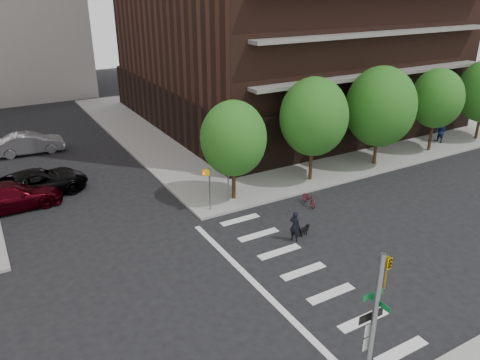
{
  "coord_description": "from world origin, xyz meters",
  "views": [
    {
      "loc": [
        -8.96,
        -14.66,
        12.7
      ],
      "look_at": [
        3.0,
        6.0,
        2.5
      ],
      "focal_mm": 35.0,
      "sensor_mm": 36.0,
      "label": 1
    }
  ],
  "objects_px": {
    "parked_car_black": "(38,183)",
    "pedestrian_far": "(441,132)",
    "dog_walker": "(295,226)",
    "parked_car_maroon": "(10,196)",
    "parked_car_silver": "(30,143)",
    "scooter": "(309,199)",
    "traffic_signal": "(370,355)"
  },
  "relations": [
    {
      "from": "parked_car_black",
      "to": "pedestrian_far",
      "type": "xyz_separation_m",
      "value": [
        30.72,
        -6.09,
        0.26
      ]
    },
    {
      "from": "dog_walker",
      "to": "parked_car_maroon",
      "type": "bearing_deg",
      "value": 25.1
    },
    {
      "from": "dog_walker",
      "to": "pedestrian_far",
      "type": "xyz_separation_m",
      "value": [
        19.95,
        6.78,
        0.25
      ]
    },
    {
      "from": "parked_car_maroon",
      "to": "pedestrian_far",
      "type": "relative_size",
      "value": 3.08
    },
    {
      "from": "parked_car_maroon",
      "to": "parked_car_silver",
      "type": "bearing_deg",
      "value": -15.03
    },
    {
      "from": "scooter",
      "to": "parked_car_maroon",
      "type": "bearing_deg",
      "value": 161.45
    },
    {
      "from": "pedestrian_far",
      "to": "traffic_signal",
      "type": "bearing_deg",
      "value": -54.41
    },
    {
      "from": "pedestrian_far",
      "to": "scooter",
      "type": "bearing_deg",
      "value": -75.92
    },
    {
      "from": "traffic_signal",
      "to": "parked_car_maroon",
      "type": "bearing_deg",
      "value": 109.71
    },
    {
      "from": "scooter",
      "to": "dog_walker",
      "type": "xyz_separation_m",
      "value": [
        -3.31,
        -3.03,
        0.44
      ]
    },
    {
      "from": "parked_car_silver",
      "to": "scooter",
      "type": "height_order",
      "value": "parked_car_silver"
    },
    {
      "from": "traffic_signal",
      "to": "parked_car_black",
      "type": "bearing_deg",
      "value": 104.54
    },
    {
      "from": "parked_car_maroon",
      "to": "pedestrian_far",
      "type": "bearing_deg",
      "value": -99.61
    },
    {
      "from": "parked_car_black",
      "to": "scooter",
      "type": "height_order",
      "value": "parked_car_black"
    },
    {
      "from": "scooter",
      "to": "dog_walker",
      "type": "height_order",
      "value": "dog_walker"
    },
    {
      "from": "parked_car_maroon",
      "to": "scooter",
      "type": "distance_m",
      "value": 17.99
    },
    {
      "from": "parked_car_maroon",
      "to": "parked_car_silver",
      "type": "xyz_separation_m",
      "value": [
        2.45,
        10.03,
        -0.01
      ]
    },
    {
      "from": "dog_walker",
      "to": "pedestrian_far",
      "type": "bearing_deg",
      "value": -93.6
    },
    {
      "from": "traffic_signal",
      "to": "parked_car_maroon",
      "type": "distance_m",
      "value": 23.0
    },
    {
      "from": "traffic_signal",
      "to": "parked_car_silver",
      "type": "xyz_separation_m",
      "value": [
        -5.28,
        31.61,
        -1.86
      ]
    },
    {
      "from": "parked_car_black",
      "to": "dog_walker",
      "type": "bearing_deg",
      "value": -145.72
    },
    {
      "from": "traffic_signal",
      "to": "parked_car_maroon",
      "type": "xyz_separation_m",
      "value": [
        -7.73,
        21.58,
        -1.85
      ]
    },
    {
      "from": "traffic_signal",
      "to": "parked_car_black",
      "type": "height_order",
      "value": "traffic_signal"
    },
    {
      "from": "parked_car_black",
      "to": "parked_car_silver",
      "type": "height_order",
      "value": "parked_car_black"
    },
    {
      "from": "parked_car_black",
      "to": "pedestrian_far",
      "type": "height_order",
      "value": "pedestrian_far"
    },
    {
      "from": "traffic_signal",
      "to": "pedestrian_far",
      "type": "bearing_deg",
      "value": 34.21
    },
    {
      "from": "parked_car_black",
      "to": "parked_car_maroon",
      "type": "relative_size",
      "value": 1.04
    },
    {
      "from": "pedestrian_far",
      "to": "parked_car_maroon",
      "type": "bearing_deg",
      "value": -96.92
    },
    {
      "from": "parked_car_maroon",
      "to": "scooter",
      "type": "relative_size",
      "value": 3.73
    },
    {
      "from": "parked_car_black",
      "to": "parked_car_maroon",
      "type": "height_order",
      "value": "parked_car_maroon"
    },
    {
      "from": "parked_car_maroon",
      "to": "pedestrian_far",
      "type": "height_order",
      "value": "pedestrian_far"
    },
    {
      "from": "parked_car_silver",
      "to": "dog_walker",
      "type": "relative_size",
      "value": 3.0
    }
  ]
}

